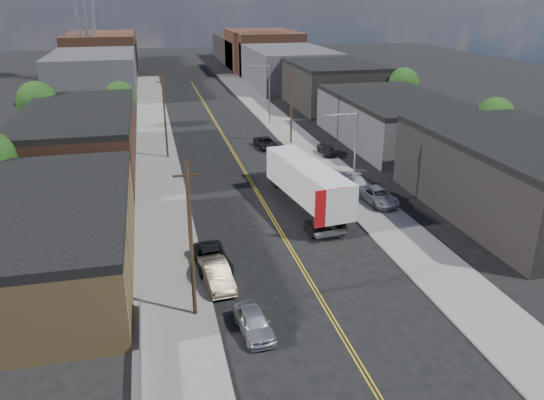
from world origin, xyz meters
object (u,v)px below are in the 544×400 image
semi_truck (302,178)px  car_left_b (217,274)px  car_right_lot_b (358,185)px  car_left_c (212,258)px  car_left_a (254,322)px  car_right_lot_a (378,196)px  car_ahead_truck (266,143)px  car_right_lot_c (327,149)px

semi_truck → car_left_b: (-9.91, -13.29, -1.74)m
semi_truck → car_right_lot_b: (6.39, 1.60, -1.75)m
car_left_b → car_left_c: size_ratio=0.94×
car_left_a → car_right_lot_a: (15.52, 17.41, 0.15)m
car_left_a → car_ahead_truck: (9.50, 39.25, -0.04)m
car_left_c → semi_truck: bearing=42.4°
car_left_c → car_ahead_truck: size_ratio=1.05×
semi_truck → car_right_lot_b: bearing=6.1°
car_left_c → car_right_lot_a: 19.06m
semi_truck → car_right_lot_c: 16.67m
semi_truck → car_left_a: 21.19m
car_left_b → car_ahead_truck: 34.97m
car_left_a → car_right_lot_b: size_ratio=0.95×
car_left_b → car_right_lot_a: 20.39m
car_left_c → car_right_lot_c: (17.40, 25.49, 0.10)m
car_left_b → car_right_lot_c: bearing=52.1°
car_left_a → car_right_lot_b: 25.68m
car_left_c → car_right_lot_b: same height
semi_truck → car_left_b: 16.67m
car_right_lot_c → car_right_lot_a: bearing=-91.3°
semi_truck → car_ahead_truck: bearing=79.3°
car_right_lot_c → car_left_a: bearing=-114.8°
semi_truck → car_left_a: semi_truck is taller
car_left_b → car_right_lot_a: car_left_b is taller
car_left_a → car_right_lot_c: bearing=57.9°
car_right_lot_a → car_left_c: bearing=-156.3°
car_right_lot_a → car_right_lot_c: size_ratio=1.32×
car_right_lot_a → car_right_lot_c: 16.71m
car_left_a → car_right_lot_a: car_right_lot_a is taller
car_left_b → car_left_c: (0.00, 2.60, -0.08)m
car_right_lot_a → car_left_b: bearing=-149.8°
car_ahead_truck → car_left_c: bearing=-115.4°
semi_truck → car_right_lot_a: semi_truck is taller
car_left_b → car_right_lot_c: car_left_b is taller
semi_truck → car_left_c: size_ratio=3.37×
car_right_lot_c → car_ahead_truck: 8.29m
car_left_a → car_left_b: size_ratio=0.87×
car_left_c → car_right_lot_a: car_right_lot_a is taller
car_right_lot_c → car_ahead_truck: (-6.50, 5.14, -0.14)m
car_right_lot_c → car_ahead_truck: car_right_lot_c is taller
semi_truck → car_ahead_truck: (0.99, 19.94, -1.86)m
car_left_a → car_right_lot_a: size_ratio=0.81×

